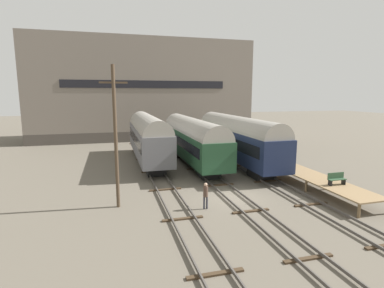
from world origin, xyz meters
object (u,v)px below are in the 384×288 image
Objects in this scene: train_car_navy at (237,137)px; train_car_green at (192,138)px; bench at (336,178)px; train_car_grey at (148,136)px; person_worker at (206,193)px; utility_pole at (116,136)px.

train_car_green is at bearing 161.47° from train_car_navy.
train_car_green reaches higher than bench.
train_car_navy is 9.92m from train_car_grey.
bench reaches higher than person_worker.
train_car_navy is at bearing 57.84° from person_worker.
person_worker is (1.91, -15.22, -1.95)m from train_car_grey.
train_car_navy is at bearing 36.76° from utility_pole.
train_car_navy is 9.65× the size of person_worker.
train_car_navy is 12.65× the size of bench.
person_worker is at bearing -19.15° from utility_pole.
bench is at bearing -77.41° from train_car_navy.
train_car_navy is at bearing 102.59° from bench.
train_car_navy is 4.90m from train_car_green.
bench is (7.36, -13.74, -1.38)m from train_car_green.
train_car_navy is 16.41m from utility_pole.
train_car_grey is (-4.64, 1.94, 0.18)m from train_car_green.
utility_pole reaches higher than bench.
utility_pole reaches higher than train_car_green.
train_car_green is 1.09× the size of train_car_grey.
person_worker is (-2.73, -13.28, -1.77)m from train_car_green.
train_car_navy is 13.99m from person_worker.
train_car_grey is 11.41× the size of bench.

